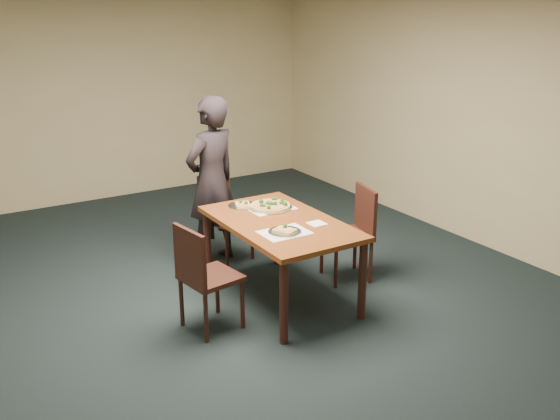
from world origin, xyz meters
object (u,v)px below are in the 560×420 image
slice_plate_near (285,231)px  slice_plate_far (243,205)px  dining_table (280,231)px  pizza_pan (271,206)px  chair_right (354,228)px  chair_left (203,272)px  chair_far (222,211)px  diner (212,181)px

slice_plate_near → slice_plate_far: bearing=87.4°
dining_table → pizza_pan: pizza_pan is taller
chair_right → chair_left: bearing=-70.1°
chair_far → chair_left: bearing=-138.3°
dining_table → slice_plate_far: slice_plate_far is taller
dining_table → chair_right: bearing=1.1°
chair_right → slice_plate_far: 1.09m
dining_table → chair_right: size_ratio=1.65×
chair_far → chair_left: 1.53m
slice_plate_near → chair_far: bearing=85.6°
diner → slice_plate_near: size_ratio=6.14×
chair_far → diner: (-0.11, -0.02, 0.34)m
chair_far → chair_left: size_ratio=1.00×
dining_table → slice_plate_near: slice_plate_near is taller
chair_left → dining_table: bearing=-87.5°
chair_left → pizza_pan: size_ratio=2.23×
chair_far → pizza_pan: size_ratio=2.23×
dining_table → chair_far: bearing=90.6°
dining_table → chair_left: 0.86m
slice_plate_near → pizza_pan: bearing=69.4°
chair_far → slice_plate_near: bearing=-110.3°
chair_far → diner: bearing=173.9°
dining_table → chair_far: size_ratio=1.65×
chair_left → pizza_pan: chair_left is taller
dining_table → chair_left: bearing=-168.7°
dining_table → slice_plate_far: (-0.08, 0.53, 0.10)m
chair_left → slice_plate_near: size_ratio=3.25×
slice_plate_far → chair_right: bearing=-28.8°
slice_plate_far → chair_far: bearing=83.3°
chair_left → slice_plate_near: bearing=-106.8°
chair_left → chair_right: bearing=-92.6°
chair_right → slice_plate_far: bearing=-105.1°
chair_right → pizza_pan: 0.85m
slice_plate_near → dining_table: bearing=66.0°
chair_far → slice_plate_far: chair_far is taller
pizza_pan → slice_plate_far: bearing=136.8°
dining_table → diner: size_ratio=0.87×
slice_plate_far → chair_left: bearing=-137.2°
diner → pizza_pan: size_ratio=4.22×
chair_far → chair_left: (-0.82, -1.29, 0.00)m
dining_table → slice_plate_far: size_ratio=5.36×
pizza_pan → slice_plate_near: pizza_pan is taller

